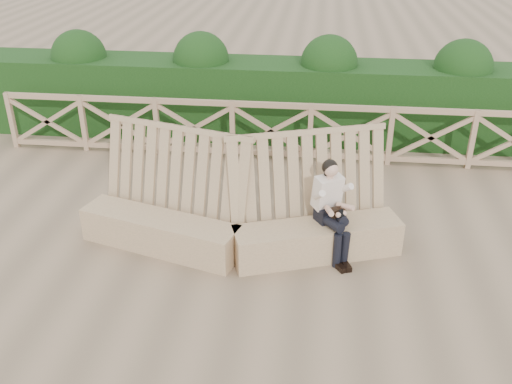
# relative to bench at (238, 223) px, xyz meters

# --- Properties ---
(ground) EXTENTS (60.00, 60.00, 0.00)m
(ground) POSITION_rel_bench_xyz_m (0.16, -0.40, -0.41)
(ground) COLOR brown
(ground) RESTS_ON ground
(bench) EXTENTS (4.47, 1.46, 1.62)m
(bench) POSITION_rel_bench_xyz_m (0.00, 0.00, 0.00)
(bench) COLOR #8A6F4F
(bench) RESTS_ON ground
(woman) EXTENTS (0.61, 0.80, 1.36)m
(woman) POSITION_rel_bench_xyz_m (1.25, 0.02, 0.34)
(woman) COLOR black
(woman) RESTS_ON ground
(guardrail) EXTENTS (10.10, 0.09, 1.10)m
(guardrail) POSITION_rel_bench_xyz_m (0.16, 3.10, 0.14)
(guardrail) COLOR #896B50
(guardrail) RESTS_ON ground
(hedge) EXTENTS (12.00, 1.20, 1.50)m
(hedge) POSITION_rel_bench_xyz_m (0.16, 4.30, 0.34)
(hedge) COLOR black
(hedge) RESTS_ON ground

